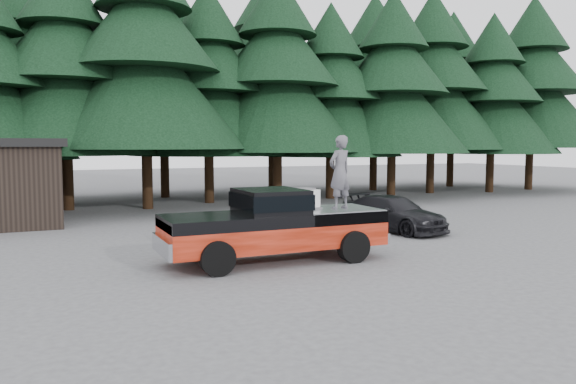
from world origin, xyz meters
name	(u,v)px	position (x,y,z in m)	size (l,w,h in m)	color
ground	(293,266)	(0.00, 0.00, 0.00)	(120.00, 120.00, 0.00)	#4B4B4E
pickup_truck	(274,236)	(-0.21, 0.73, 0.67)	(6.00, 2.04, 1.33)	red
truck_cab	(270,200)	(-0.31, 0.73, 1.62)	(1.66, 1.90, 0.59)	black
air_compressor	(303,200)	(0.68, 0.85, 1.59)	(0.75, 0.62, 0.51)	silver
man_on_bed	(340,172)	(1.67, 0.58, 2.33)	(0.73, 0.48, 2.00)	#57565D
parked_car	(393,213)	(5.73, 3.89, 0.62)	(1.75, 4.29, 1.25)	black
treeline	(163,56)	(0.42, 17.20, 7.72)	(60.15, 16.05, 17.50)	black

